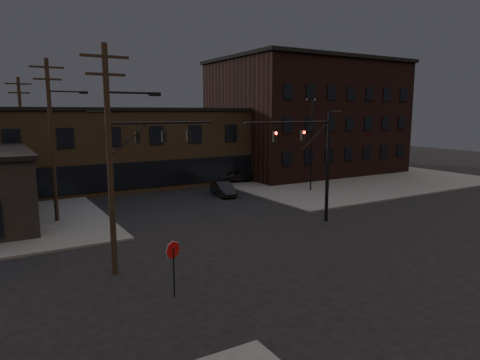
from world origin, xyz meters
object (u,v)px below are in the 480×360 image
traffic_signal_near (316,155)px  traffic_signal_far (131,158)px  parked_car_lot_b (319,169)px  parked_car_lot_a (234,175)px  stop_sign (173,256)px  car_crossing (223,189)px

traffic_signal_near → traffic_signal_far: size_ratio=1.00×
parked_car_lot_b → parked_car_lot_a: bearing=112.9°
traffic_signal_far → parked_car_lot_b: traffic_signal_far is taller
parked_car_lot_a → stop_sign: bearing=151.9°
traffic_signal_far → parked_car_lot_b: 31.74m
traffic_signal_near → car_crossing: 12.89m
traffic_signal_near → car_crossing: (-0.80, 12.14, -4.27)m
parked_car_lot_a → car_crossing: bearing=148.7°
parked_car_lot_a → parked_car_lot_b: (12.33, -0.04, -0.11)m
car_crossing → stop_sign: bearing=-115.2°
traffic_signal_far → parked_car_lot_a: bearing=42.3°
traffic_signal_far → parked_car_lot_b: bearing=26.9°
traffic_signal_near → stop_sign: size_ratio=3.23×
car_crossing → parked_car_lot_a: bearing=60.6°
traffic_signal_far → stop_sign: 10.55m
stop_sign → parked_car_lot_a: 29.65m
car_crossing → parked_car_lot_b: bearing=27.3°
traffic_signal_near → parked_car_lot_a: 18.60m
stop_sign → car_crossing: size_ratio=0.62×
traffic_signal_far → stop_sign: traffic_signal_far is taller
traffic_signal_near → car_crossing: size_ratio=1.98×
traffic_signal_near → traffic_signal_far: 12.57m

